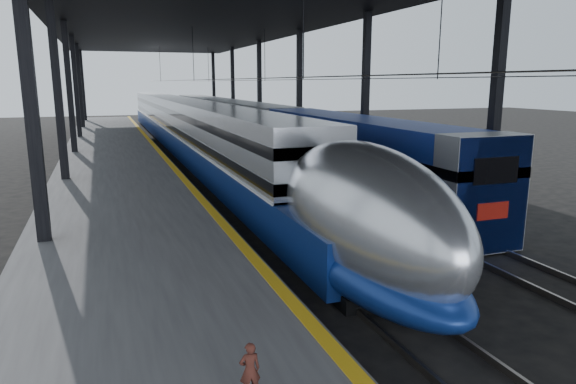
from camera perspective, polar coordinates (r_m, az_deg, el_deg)
name	(u,v)px	position (r m, az deg, el deg)	size (l,w,h in m)	color
ground	(301,316)	(12.32, 1.45, -13.61)	(160.00, 160.00, 0.00)	black
platform	(116,170)	(30.72, -18.61, 2.38)	(6.00, 80.00, 1.00)	#4C4C4F
yellow_strip	(165,158)	(30.83, -13.46, 3.66)	(0.30, 80.00, 0.01)	gold
rails	(251,169)	(31.96, -4.08, 2.58)	(6.52, 80.00, 0.16)	slate
canopy	(205,14)	(31.14, -9.21, 18.90)	(18.00, 75.00, 9.47)	black
tgv_train	(188,130)	(39.33, -11.03, 6.83)	(2.82, 65.20, 4.04)	silver
second_train	(250,126)	(41.14, -4.26, 7.28)	(2.75, 56.05, 3.79)	navy
child	(250,370)	(7.59, -4.27, -19.13)	(0.30, 0.20, 0.83)	#492018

